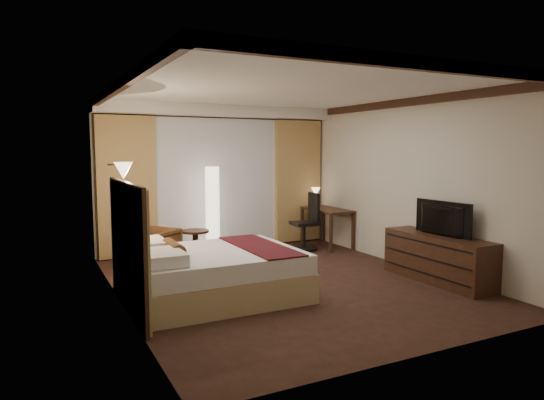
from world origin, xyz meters
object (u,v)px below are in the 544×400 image
side_table (196,245)px  floor_lamp (213,210)px  bed (215,274)px  television (438,216)px  desk (327,228)px  armchair (152,246)px  dresser (438,258)px  office_chair (304,221)px

side_table → floor_lamp: bearing=36.7°
bed → television: (3.10, -0.72, 0.65)m
side_table → floor_lamp: 0.77m
desk → television: 2.89m
bed → armchair: bearing=100.5°
armchair → side_table: (0.79, 0.23, -0.09)m
side_table → armchair: bearing=-164.0°
armchair → side_table: 0.83m
side_table → dresser: dresser is taller
bed → dresser: 3.21m
armchair → floor_lamp: size_ratio=0.44×
desk → dresser: desk is taller
desk → office_chair: (-0.54, -0.05, 0.17)m
office_chair → floor_lamp: bearing=170.8°
side_table → desk: bearing=-1.1°
dresser → side_table: bearing=133.1°
armchair → desk: desk is taller
bed → dresser: dresser is taller
television → armchair: bearing=50.8°
armchair → dresser: armchair is taller
floor_lamp → side_table: bearing=-143.3°
bed → floor_lamp: size_ratio=1.32×
desk → dresser: 2.83m
floor_lamp → armchair: bearing=-155.8°
floor_lamp → desk: bearing=-9.7°
floor_lamp → dresser: floor_lamp is taller
side_table → office_chair: office_chair is taller
armchair → dresser: size_ratio=0.41×
side_table → television: 3.99m
bed → desk: size_ratio=1.86×
armchair → dresser: (3.49, -2.66, -0.01)m
side_table → floor_lamp: floor_lamp is taller
office_chair → television: office_chair is taller
dresser → armchair: bearing=142.7°
side_table → dresser: (2.70, -2.88, 0.08)m
side_table → television: (2.67, -2.88, 0.70)m
armchair → office_chair: office_chair is taller
side_table → television: television is taller
armchair → desk: (3.44, 0.17, 0.02)m
bed → office_chair: bearing=39.0°
desk → office_chair: size_ratio=1.05×
desk → floor_lamp: bearing=170.3°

